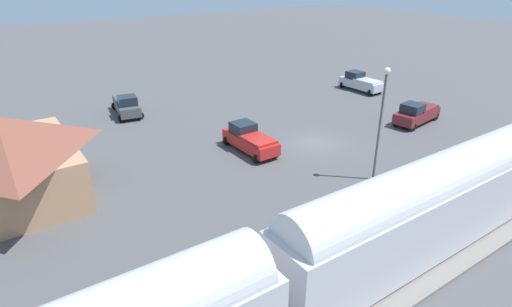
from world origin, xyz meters
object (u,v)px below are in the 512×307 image
Objects in this scene: passenger_train at (273,278)px; pickup_silver at (360,82)px; pickup_charcoal at (127,105)px; light_pole_near_platform at (382,112)px; pedestrian_on_platform at (368,205)px; pickup_maroon at (416,113)px; pickup_red at (250,139)px; station_building at (6,157)px.

passenger_train is 6.95× the size of pickup_silver.
light_pole_near_platform is (-23.41, -9.59, 3.92)m from pickup_charcoal.
light_pole_near_platform reaches higher than passenger_train.
light_pole_near_platform is (3.52, -4.65, 3.66)m from pedestrian_on_platform.
pickup_maroon and pickup_charcoal have the same top height.
pickup_silver and pickup_charcoal have the same top height.
pickup_charcoal is at bearing 22.29° from light_pole_near_platform.
pickup_charcoal is at bearing 19.67° from pickup_red.
pedestrian_on_platform is 0.30× the size of pickup_maroon.
station_building is at bearing 61.91° from light_pole_near_platform.
pickup_maroon is 16.86m from pickup_red.
pedestrian_on_platform is (-14.72, -16.34, -1.62)m from station_building.
passenger_train reaches higher than pedestrian_on_platform.
pickup_silver is at bearing -46.59° from pedestrian_on_platform.
pedestrian_on_platform is 0.31× the size of pickup_silver.
pickup_maroon is 13.77m from light_pole_near_platform.
pedestrian_on_platform is at bearing 118.15° from pickup_maroon.
pickup_maroon is 28.15m from pickup_charcoal.
pedestrian_on_platform is 0.31× the size of pickup_red.
pedestrian_on_platform is at bearing -169.59° from pickup_charcoal.
passenger_train reaches higher than pickup_maroon.
passenger_train is 30.56m from pickup_charcoal.
pickup_red is at bearing -0.98° from pedestrian_on_platform.
pickup_red is 0.69× the size of light_pole_near_platform.
pickup_red is at bearing 109.58° from pickup_silver.
pickup_silver is (10.97, -4.35, 0.00)m from pickup_maroon.
station_building is at bearing 80.05° from pickup_maroon.
passenger_train is 19.36m from station_building.
station_building is 37.78m from pickup_silver.
pickup_maroon is 1.00× the size of pickup_charcoal.
passenger_train is at bearing 115.24° from pickup_maroon.
station_building is at bearing 47.98° from pedestrian_on_platform.
pickup_charcoal is at bearing 50.24° from pickup_maroon.
pickup_maroon and pickup_red have the same top height.
pickup_maroon is at bearing -61.85° from pedestrian_on_platform.
pickup_red is at bearing -97.67° from station_building.
station_building reaches higher than passenger_train.
pickup_charcoal is 0.72× the size of light_pole_near_platform.
station_building is 1.83× the size of pickup_charcoal.
pickup_red is 10.75m from light_pole_near_platform.
passenger_train is 9.90m from pedestrian_on_platform.
passenger_train is 15.57m from light_pole_near_platform.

